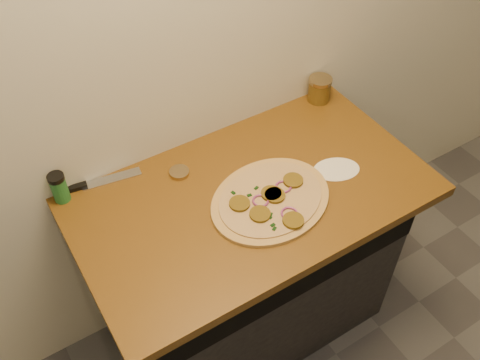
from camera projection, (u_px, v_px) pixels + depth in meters
cabinet at (246, 265)px, 2.15m from camera, size 1.10×0.60×0.86m
countertop at (251, 195)px, 1.81m from camera, size 1.20×0.70×0.04m
pizza at (271, 200)px, 1.76m from camera, size 0.49×0.49×0.03m
chefs_knife at (90, 184)px, 1.81m from camera, size 0.30×0.08×0.02m
mason_jar_lid at (179, 172)px, 1.85m from camera, size 0.08×0.08×0.01m
salsa_jar at (319, 89)px, 2.10m from camera, size 0.09×0.09×0.10m
spice_shaker at (59, 188)px, 1.73m from camera, size 0.05×0.05×0.11m
flour_spill at (336, 169)px, 1.87m from camera, size 0.21×0.21×0.00m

